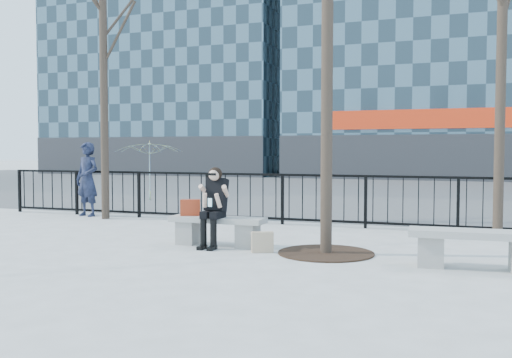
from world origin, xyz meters
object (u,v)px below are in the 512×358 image
(bench_second, at_px, (477,245))
(seated_woman, at_px, (213,207))
(bench_main, at_px, (217,228))
(standing_man, at_px, (87,179))

(bench_second, distance_m, seated_woman, 4.12)
(bench_main, xyz_separation_m, standing_man, (-4.73, 2.80, 0.60))
(bench_second, bearing_deg, bench_main, 169.76)
(bench_second, xyz_separation_m, standing_man, (-8.81, 3.31, 0.58))
(bench_main, relative_size, standing_man, 0.91)
(bench_second, bearing_deg, standing_man, 156.30)
(seated_woman, xyz_separation_m, standing_man, (-4.73, 2.96, 0.23))
(seated_woman, bearing_deg, bench_second, -4.93)
(standing_man, bearing_deg, bench_main, -20.81)
(bench_second, relative_size, seated_woman, 1.33)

